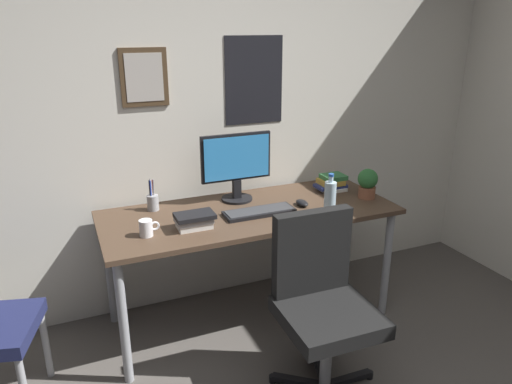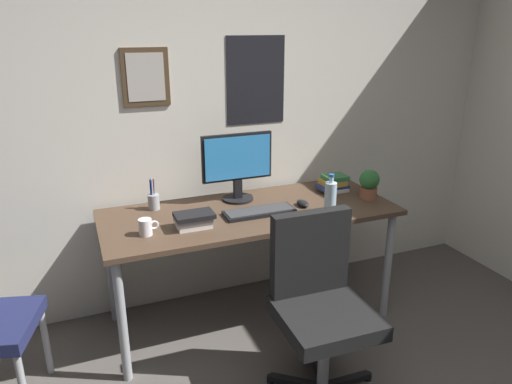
{
  "view_description": "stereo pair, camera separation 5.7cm",
  "coord_description": "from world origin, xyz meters",
  "px_view_note": "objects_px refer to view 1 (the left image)",
  "views": [
    {
      "loc": [
        -0.91,
        -0.8,
        1.83
      ],
      "look_at": [
        0.11,
        1.61,
        0.91
      ],
      "focal_mm": 33.4,
      "sensor_mm": 36.0,
      "label": 1
    },
    {
      "loc": [
        -0.86,
        -0.83,
        1.83
      ],
      "look_at": [
        0.11,
        1.61,
        0.91
      ],
      "focal_mm": 33.4,
      "sensor_mm": 36.0,
      "label": 2
    }
  ],
  "objects_px": {
    "office_chair": "(322,297)",
    "book_stack_left": "(331,183)",
    "computer_mouse": "(302,203)",
    "potted_plant": "(367,182)",
    "coffee_mug_near": "(147,228)",
    "monitor": "(236,164)",
    "water_bottle": "(330,197)",
    "keyboard": "(259,212)",
    "book_stack_right": "(194,220)",
    "pen_cup": "(153,202)"
  },
  "relations": [
    {
      "from": "office_chair",
      "to": "book_stack_left",
      "type": "distance_m",
      "value": 1.05
    },
    {
      "from": "computer_mouse",
      "to": "potted_plant",
      "type": "relative_size",
      "value": 0.56
    },
    {
      "from": "coffee_mug_near",
      "to": "potted_plant",
      "type": "height_order",
      "value": "potted_plant"
    },
    {
      "from": "monitor",
      "to": "water_bottle",
      "type": "relative_size",
      "value": 1.82
    },
    {
      "from": "keyboard",
      "to": "book_stack_left",
      "type": "bearing_deg",
      "value": 18.85
    },
    {
      "from": "coffee_mug_near",
      "to": "book_stack_right",
      "type": "xyz_separation_m",
      "value": [
        0.26,
        0.0,
        -0.0
      ]
    },
    {
      "from": "keyboard",
      "to": "pen_cup",
      "type": "height_order",
      "value": "pen_cup"
    },
    {
      "from": "pen_cup",
      "to": "computer_mouse",
      "type": "bearing_deg",
      "value": -18.39
    },
    {
      "from": "office_chair",
      "to": "monitor",
      "type": "distance_m",
      "value": 1.03
    },
    {
      "from": "monitor",
      "to": "book_stack_right",
      "type": "height_order",
      "value": "monitor"
    },
    {
      "from": "book_stack_right",
      "to": "book_stack_left",
      "type": "bearing_deg",
      "value": 14.3
    },
    {
      "from": "potted_plant",
      "to": "book_stack_left",
      "type": "height_order",
      "value": "potted_plant"
    },
    {
      "from": "office_chair",
      "to": "book_stack_left",
      "type": "xyz_separation_m",
      "value": [
        0.56,
        0.85,
        0.28
      ]
    },
    {
      "from": "office_chair",
      "to": "coffee_mug_near",
      "type": "relative_size",
      "value": 8.65
    },
    {
      "from": "keyboard",
      "to": "water_bottle",
      "type": "xyz_separation_m",
      "value": [
        0.39,
        -0.17,
        0.09
      ]
    },
    {
      "from": "water_bottle",
      "to": "book_stack_left",
      "type": "xyz_separation_m",
      "value": [
        0.25,
        0.38,
        -0.06
      ]
    },
    {
      "from": "potted_plant",
      "to": "book_stack_right",
      "type": "height_order",
      "value": "potted_plant"
    },
    {
      "from": "potted_plant",
      "to": "coffee_mug_near",
      "type": "bearing_deg",
      "value": -178.29
    },
    {
      "from": "office_chair",
      "to": "pen_cup",
      "type": "relative_size",
      "value": 4.75
    },
    {
      "from": "coffee_mug_near",
      "to": "potted_plant",
      "type": "relative_size",
      "value": 0.56
    },
    {
      "from": "monitor",
      "to": "pen_cup",
      "type": "height_order",
      "value": "monitor"
    },
    {
      "from": "computer_mouse",
      "to": "book_stack_right",
      "type": "distance_m",
      "value": 0.72
    },
    {
      "from": "keyboard",
      "to": "water_bottle",
      "type": "bearing_deg",
      "value": -23.44
    },
    {
      "from": "coffee_mug_near",
      "to": "keyboard",
      "type": "bearing_deg",
      "value": 4.71
    },
    {
      "from": "office_chair",
      "to": "keyboard",
      "type": "height_order",
      "value": "office_chair"
    },
    {
      "from": "monitor",
      "to": "potted_plant",
      "type": "bearing_deg",
      "value": -20.32
    },
    {
      "from": "office_chair",
      "to": "monitor",
      "type": "xyz_separation_m",
      "value": [
        -0.11,
        0.91,
        0.47
      ]
    },
    {
      "from": "book_stack_left",
      "to": "pen_cup",
      "type": "bearing_deg",
      "value": 175.52
    },
    {
      "from": "book_stack_right",
      "to": "water_bottle",
      "type": "bearing_deg",
      "value": -8.2
    },
    {
      "from": "monitor",
      "to": "book_stack_left",
      "type": "xyz_separation_m",
      "value": [
        0.67,
        -0.07,
        -0.19
      ]
    },
    {
      "from": "keyboard",
      "to": "coffee_mug_near",
      "type": "height_order",
      "value": "coffee_mug_near"
    },
    {
      "from": "book_stack_left",
      "to": "book_stack_right",
      "type": "height_order",
      "value": "book_stack_left"
    },
    {
      "from": "coffee_mug_near",
      "to": "potted_plant",
      "type": "bearing_deg",
      "value": 1.71
    },
    {
      "from": "water_bottle",
      "to": "computer_mouse",
      "type": "bearing_deg",
      "value": 114.5
    },
    {
      "from": "coffee_mug_near",
      "to": "computer_mouse",
      "type": "bearing_deg",
      "value": 4.42
    },
    {
      "from": "office_chair",
      "to": "book_stack_right",
      "type": "xyz_separation_m",
      "value": [
        -0.49,
        0.58,
        0.28
      ]
    },
    {
      "from": "computer_mouse",
      "to": "pen_cup",
      "type": "distance_m",
      "value": 0.92
    },
    {
      "from": "book_stack_right",
      "to": "monitor",
      "type": "bearing_deg",
      "value": 41.34
    },
    {
      "from": "computer_mouse",
      "to": "monitor",
      "type": "bearing_deg",
      "value": 142.1
    },
    {
      "from": "monitor",
      "to": "computer_mouse",
      "type": "height_order",
      "value": "monitor"
    },
    {
      "from": "pen_cup",
      "to": "book_stack_left",
      "type": "distance_m",
      "value": 1.21
    },
    {
      "from": "coffee_mug_near",
      "to": "water_bottle",
      "type": "bearing_deg",
      "value": -5.94
    },
    {
      "from": "keyboard",
      "to": "potted_plant",
      "type": "xyz_separation_m",
      "value": [
        0.76,
        -0.01,
        0.09
      ]
    },
    {
      "from": "potted_plant",
      "to": "book_stack_left",
      "type": "bearing_deg",
      "value": 119.39
    },
    {
      "from": "office_chair",
      "to": "book_stack_left",
      "type": "height_order",
      "value": "office_chair"
    },
    {
      "from": "office_chair",
      "to": "monitor",
      "type": "relative_size",
      "value": 2.07
    },
    {
      "from": "monitor",
      "to": "computer_mouse",
      "type": "distance_m",
      "value": 0.48
    },
    {
      "from": "water_bottle",
      "to": "book_stack_right",
      "type": "relative_size",
      "value": 1.16
    },
    {
      "from": "computer_mouse",
      "to": "book_stack_right",
      "type": "height_order",
      "value": "book_stack_right"
    },
    {
      "from": "monitor",
      "to": "pen_cup",
      "type": "relative_size",
      "value": 2.3
    }
  ]
}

